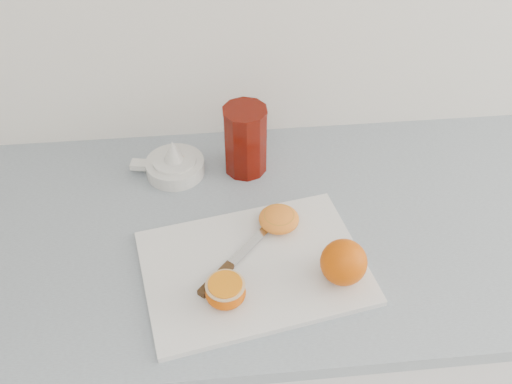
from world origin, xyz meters
TOP-DOWN VIEW (x-y plane):
  - counter at (-0.16, 1.70)m, footprint 2.59×0.64m
  - cutting_board at (-0.11, 1.59)m, footprint 0.43×0.34m
  - whole_orange at (0.03, 1.54)m, footprint 0.08×0.08m
  - half_orange at (-0.17, 1.52)m, footprint 0.07×0.07m
  - squeezed_shell at (-0.06, 1.68)m, footprint 0.08×0.08m
  - paring_knife at (-0.17, 1.57)m, footprint 0.14×0.15m
  - citrus_juicer at (-0.26, 1.87)m, footprint 0.16×0.12m
  - red_tumbler at (-0.10, 1.87)m, footprint 0.09×0.09m

SIDE VIEW (x-z plane):
  - counter at x=-0.16m, z-range 0.00..0.89m
  - cutting_board at x=-0.11m, z-range 0.89..0.90m
  - paring_knife at x=-0.17m, z-range 0.90..0.91m
  - citrus_juicer at x=-0.26m, z-range 0.87..0.95m
  - squeezed_shell at x=-0.06m, z-range 0.90..0.94m
  - half_orange at x=-0.17m, z-range 0.90..0.94m
  - whole_orange at x=0.03m, z-range 0.90..0.98m
  - red_tumbler at x=-0.10m, z-range 0.88..1.04m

